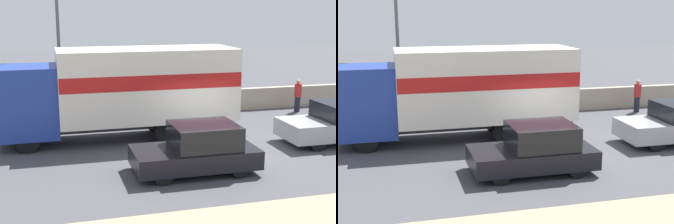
% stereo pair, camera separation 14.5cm
% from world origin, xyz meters
% --- Properties ---
extents(ground_plane, '(80.00, 80.00, 0.00)m').
position_xyz_m(ground_plane, '(0.00, 0.00, 0.00)').
color(ground_plane, '#47474C').
extents(stone_wall_backdrop, '(60.00, 0.35, 1.06)m').
position_xyz_m(stone_wall_backdrop, '(0.00, 6.89, 0.53)').
color(stone_wall_backdrop, '#A39984').
rests_on(stone_wall_backdrop, ground_plane).
extents(street_lamp, '(0.56, 0.28, 7.81)m').
position_xyz_m(street_lamp, '(-4.68, 5.84, 4.47)').
color(street_lamp, '#4C4C51').
rests_on(street_lamp, ground_plane).
extents(box_truck, '(8.98, 2.61, 3.49)m').
position_xyz_m(box_truck, '(-2.31, 3.12, 2.01)').
color(box_truck, navy).
rests_on(box_truck, ground_plane).
extents(car_hatchback, '(3.83, 1.87, 1.52)m').
position_xyz_m(car_hatchback, '(-0.86, -1.13, 0.73)').
color(car_hatchback, black).
rests_on(car_hatchback, ground_plane).
extents(pedestrian, '(0.35, 0.35, 1.59)m').
position_xyz_m(pedestrian, '(6.53, 5.75, 0.82)').
color(pedestrian, '#1E1E2D').
rests_on(pedestrian, ground_plane).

